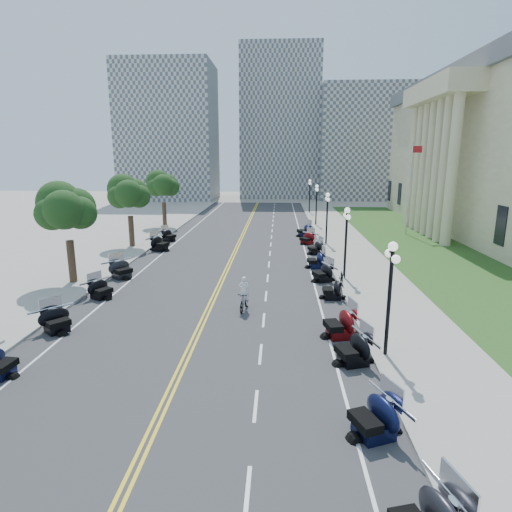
{
  "coord_description": "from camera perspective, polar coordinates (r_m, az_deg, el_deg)",
  "views": [
    {
      "loc": [
        3.91,
        -25.31,
        8.49
      ],
      "look_at": [
        2.45,
        2.4,
        2.0
      ],
      "focal_mm": 30.0,
      "sensor_mm": 36.0,
      "label": 1
    }
  ],
  "objects": [
    {
      "name": "distant_block_a",
      "position": [
        90.13,
        -11.5,
        15.78
      ],
      "size": [
        18.0,
        14.0,
        26.0
      ],
      "primitive_type": "cube",
      "color": "gray",
      "rests_on": "ground"
    },
    {
      "name": "lane_dash_12",
      "position": [
        50.03,
        2.16,
        3.4
      ],
      "size": [
        0.12,
        2.0,
        0.0
      ],
      "primitive_type": "cube",
      "color": "white",
      "rests_on": "road"
    },
    {
      "name": "lane_dash_17",
      "position": [
        69.83,
        2.42,
        6.18
      ],
      "size": [
        0.12,
        2.0,
        0.0
      ],
      "primitive_type": "cube",
      "color": "white",
      "rests_on": "road"
    },
    {
      "name": "distant_block_c",
      "position": [
        92.13,
        14.8,
        14.3
      ],
      "size": [
        20.0,
        14.0,
        22.0
      ],
      "primitive_type": "cube",
      "color": "gray",
      "rests_on": "ground"
    },
    {
      "name": "lane_dash_7",
      "position": [
        30.52,
        1.56,
        -2.97
      ],
      "size": [
        0.12,
        2.0,
        0.0
      ],
      "primitive_type": "cube",
      "color": "white",
      "rests_on": "road"
    },
    {
      "name": "motorcycle_s_8",
      "position": [
        40.16,
        -12.72,
        1.74
      ],
      "size": [
        2.82,
        2.82,
        1.52
      ],
      "primitive_type": null,
      "rotation": [
        0.0,
        0.0,
        1.19
      ],
      "color": "black",
      "rests_on": "road"
    },
    {
      "name": "distant_block_b",
      "position": [
        93.53,
        3.2,
        17.13
      ],
      "size": [
        16.0,
        12.0,
        30.0
      ],
      "primitive_type": "cube",
      "color": "gray",
      "rests_on": "ground"
    },
    {
      "name": "lane_dash_11",
      "position": [
        46.1,
        2.08,
        2.56
      ],
      "size": [
        0.12,
        2.0,
        0.0
      ],
      "primitive_type": "cube",
      "color": "white",
      "rests_on": "road"
    },
    {
      "name": "bicycle",
      "position": [
        24.14,
        -1.6,
        -6.03
      ],
      "size": [
        0.82,
        1.91,
        1.11
      ],
      "primitive_type": "imported",
      "rotation": [
        0.0,
        0.0,
        -0.17
      ],
      "color": "#A51414",
      "rests_on": "road"
    },
    {
      "name": "motorcycle_n_9",
      "position": [
        42.55,
        6.82,
        2.45
      ],
      "size": [
        2.61,
        2.61,
        1.29
      ],
      "primitive_type": null,
      "rotation": [
        0.0,
        0.0,
        -0.82
      ],
      "color": "#590A0C",
      "rests_on": "road"
    },
    {
      "name": "cyclist_rider",
      "position": [
        23.72,
        -1.62,
        -2.89
      ],
      "size": [
        0.6,
        0.39,
        1.64
      ],
      "primitive_type": "imported",
      "rotation": [
        0.0,
        0.0,
        3.14
      ],
      "color": "silver",
      "rests_on": "bicycle"
    },
    {
      "name": "flagpole",
      "position": [
        49.48,
        19.77,
        8.36
      ],
      "size": [
        1.1,
        0.2,
        10.0
      ],
      "primitive_type": null,
      "color": "silver",
      "rests_on": "ground"
    },
    {
      "name": "motorcycle_s_4",
      "position": [
        23.45,
        -25.11,
        -7.61
      ],
      "size": [
        2.71,
        2.71,
        1.34
      ],
      "primitive_type": null,
      "rotation": [
        0.0,
        0.0,
        0.84
      ],
      "color": "black",
      "rests_on": "road"
    },
    {
      "name": "lane_dash_15",
      "position": [
        61.89,
        2.34,
        5.28
      ],
      "size": [
        0.12,
        2.0,
        0.0
      ],
      "primitive_type": "cube",
      "color": "white",
      "rests_on": "road"
    },
    {
      "name": "lane_dash_4",
      "position": [
        19.28,
        0.6,
        -12.91
      ],
      "size": [
        0.12,
        2.0,
        0.0
      ],
      "primitive_type": "cube",
      "color": "white",
      "rests_on": "road"
    },
    {
      "name": "tree_2",
      "position": [
        30.87,
        -23.9,
        5.09
      ],
      "size": [
        4.8,
        4.8,
        9.2
      ],
      "primitive_type": null,
      "color": "#235619",
      "rests_on": "sidewalk_south"
    },
    {
      "name": "motorcycle_n_2",
      "position": [
        14.51,
        15.5,
        -19.78
      ],
      "size": [
        2.63,
        2.63,
        1.42
      ],
      "primitive_type": null,
      "rotation": [
        0.0,
        0.0,
        -1.19
      ],
      "color": "black",
      "rests_on": "road"
    },
    {
      "name": "lane_dash_6",
      "position": [
        26.7,
        1.33,
        -5.35
      ],
      "size": [
        0.12,
        2.0,
        0.0
      ],
      "primitive_type": "cube",
      "color": "white",
      "rests_on": "road"
    },
    {
      "name": "motorcycle_s_6",
      "position": [
        31.86,
        -17.54,
        -1.57
      ],
      "size": [
        2.92,
        2.92,
        1.45
      ],
      "primitive_type": null,
      "rotation": [
        0.0,
        0.0,
        0.86
      ],
      "color": "black",
      "rests_on": "road"
    },
    {
      "name": "edge_line_north",
      "position": [
        36.39,
        6.85,
        -0.4
      ],
      "size": [
        0.12,
        90.0,
        0.0
      ],
      "primitive_type": "cube",
      "color": "white",
      "rests_on": "road"
    },
    {
      "name": "motorcycle_n_10",
      "position": [
        46.55,
        6.46,
        3.5
      ],
      "size": [
        2.59,
        2.59,
        1.48
      ],
      "primitive_type": null,
      "rotation": [
        0.0,
        0.0,
        -1.3
      ],
      "color": "black",
      "rests_on": "road"
    },
    {
      "name": "centerline_yellow_a",
      "position": [
        36.53,
        -3.41,
        -0.28
      ],
      "size": [
        0.12,
        90.0,
        0.0
      ],
      "primitive_type": "cube",
      "color": "yellow",
      "rests_on": "road"
    },
    {
      "name": "lane_dash_16",
      "position": [
        65.86,
        2.38,
        5.76
      ],
      "size": [
        0.12,
        2.0,
        0.0
      ],
      "primitive_type": "cube",
      "color": "white",
      "rests_on": "road"
    },
    {
      "name": "street_lamp_4",
      "position": [
        53.83,
        8.05,
        6.75
      ],
      "size": [
        0.5,
        1.2,
        4.9
      ],
      "primitive_type": null,
      "color": "black",
      "rests_on": "sidewalk_north"
    },
    {
      "name": "motorcycle_n_3",
      "position": [
        18.65,
        12.84,
        -11.85
      ],
      "size": [
        2.55,
        2.55,
        1.41
      ],
      "primitive_type": null,
      "rotation": [
        0.0,
        0.0,
        -1.25
      ],
      "color": "black",
      "rests_on": "road"
    },
    {
      "name": "lane_dash_10",
      "position": [
        42.17,
        1.99,
        1.56
      ],
      "size": [
        0.12,
        2.0,
        0.0
      ],
      "primitive_type": "cube",
      "color": "white",
      "rests_on": "road"
    },
    {
      "name": "street_lamp_3",
      "position": [
        41.99,
        9.43,
        4.92
      ],
      "size": [
        0.5,
        1.2,
        4.9
      ],
      "primitive_type": null,
      "color": "black",
      "rests_on": "sidewalk_north"
    },
    {
      "name": "street_lamp_5",
      "position": [
        65.74,
        7.16,
        7.92
      ],
      "size": [
        0.5,
        1.2,
        4.9
      ],
      "primitive_type": null,
      "color": "black",
      "rests_on": "sidewalk_north"
    },
    {
      "name": "street_lamp_1",
      "position": [
        18.87,
        17.32,
        -5.64
      ],
      "size": [
        0.5,
        1.2,
        4.9
      ],
      "primitive_type": null,
      "color": "black",
      "rests_on": "sidewalk_north"
    },
    {
      "name": "lane_dash_14",
      "position": [
        57.93,
        2.29,
        4.74
      ],
      "size": [
        0.12,
        2.0,
        0.0
      ],
      "primitive_type": "cube",
      "color": "white",
      "rests_on": "road"
    },
    {
      "name": "tree_4",
      "position": [
        53.29,
        -12.27,
        8.84
      ],
      "size": [
        4.8,
        4.8,
        9.2
      ],
      "primitive_type": null,
      "color": "#235619",
      "rests_on": "sidewalk_south"
    },
    {
      "name": "lane_dash_9",
      "position": [
        38.26,
        1.87,
        0.36
      ],
      "size": [
        0.12,
        2.0,
        0.0
      ],
      "primitive_type": "cube",
      "color": "white",
      "rests_on": "road"
    },
    {
      "name": "road",
      "position": [
        36.52,
        -3.22,
        -0.29
      ],
      "size": [
        16.0,
        90.0,
        0.01
      ],
      "primitive_type": "cube",
      "color": "#333335",
      "rests_on": "ground"
    },
    {
      "name": "centerline_yellow_b",
      "position": [
        36.51,
        -3.03,
        -0.28
      ],
      "size": [
        0.12,
        90.0,
        0.0
      ],
      "primitive_type": "cube",
      "color": "yellow",
      "rests_on": "road"
    },
    {
      "name": "lane_dash_2",
      "position": [
        12.61,
        -1.16,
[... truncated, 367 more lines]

